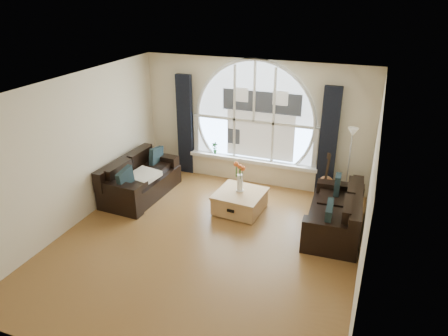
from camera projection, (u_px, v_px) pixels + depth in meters
ground at (205, 244)px, 7.14m from camera, size 5.00×5.50×0.01m
ceiling at (202, 88)px, 6.05m from camera, size 5.00×5.50×0.01m
wall_back at (254, 123)px, 8.95m from camera, size 5.00×0.01×2.70m
wall_front at (98, 277)px, 4.24m from camera, size 5.00×0.01×2.70m
wall_left at (75, 152)px, 7.40m from camera, size 0.01×5.50×2.70m
wall_right at (369, 199)px, 5.79m from camera, size 0.01×5.50×2.70m
attic_slope at (356, 128)px, 5.48m from camera, size 0.92×5.50×0.72m
arched_window at (254, 111)px, 8.81m from camera, size 2.60×0.06×2.15m
window_sill at (252, 160)px, 9.20m from camera, size 2.90×0.22×0.08m
window_frame at (254, 111)px, 8.78m from camera, size 2.76×0.08×2.15m
neighbor_house at (261, 117)px, 8.80m from camera, size 1.70×0.02×1.50m
curtain_left at (185, 125)px, 9.44m from camera, size 0.35×0.12×2.30m
curtain_right at (328, 142)px, 8.41m from camera, size 0.35×0.12×2.30m
sofa_left at (141, 178)px, 8.63m from camera, size 0.99×1.85×0.81m
sofa_right at (335, 211)px, 7.36m from camera, size 0.95×1.78×0.78m
coffee_chest at (240, 201)px, 8.10m from camera, size 0.97×0.97×0.44m
throw_blanket at (144, 176)px, 8.48m from camera, size 0.65×0.65×0.10m
vase_flowers at (240, 173)px, 7.92m from camera, size 0.24×0.24×0.70m
floor_lamp at (348, 167)px, 8.15m from camera, size 0.24×0.24×1.60m
guitar at (327, 176)px, 8.43m from camera, size 0.40×0.31×1.06m
potted_plant at (215, 148)px, 9.42m from camera, size 0.14×0.10×0.27m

